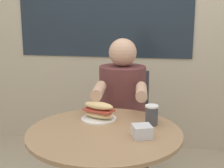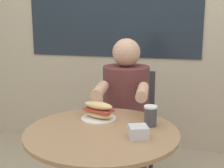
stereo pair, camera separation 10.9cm
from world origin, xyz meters
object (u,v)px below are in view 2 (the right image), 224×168
object	(u,v)px
cafe_table	(102,164)
seated_diner	(125,132)
sandwich_on_plate	(99,111)
diner_chair	(132,115)
drink_cup	(150,116)

from	to	relation	value
cafe_table	seated_diner	distance (m)	0.58
cafe_table	sandwich_on_plate	size ratio (longest dim) A/B	3.99
diner_chair	drink_cup	xyz separation A→B (m)	(0.24, -0.79, 0.27)
sandwich_on_plate	drink_cup	distance (m)	0.30
cafe_table	sandwich_on_plate	world-z (taller)	sandwich_on_plate
diner_chair	drink_cup	size ratio (longest dim) A/B	7.93
sandwich_on_plate	drink_cup	xyz separation A→B (m)	(0.30, -0.04, 0.01)
cafe_table	sandwich_on_plate	distance (m)	0.30
diner_chair	seated_diner	world-z (taller)	seated_diner
drink_cup	diner_chair	bearing A→B (deg)	107.10
cafe_table	drink_cup	size ratio (longest dim) A/B	7.29
diner_chair	seated_diner	distance (m)	0.35
seated_diner	drink_cup	world-z (taller)	seated_diner
diner_chair	sandwich_on_plate	world-z (taller)	diner_chair
sandwich_on_plate	diner_chair	bearing A→B (deg)	85.49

